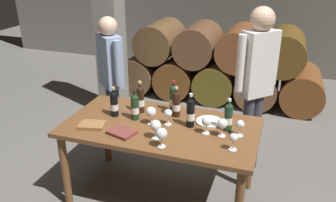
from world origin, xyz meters
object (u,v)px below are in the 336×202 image
dining_table (161,134)px  serving_plate (209,121)px  wine_bottle_4 (228,117)px  leather_ledger (92,125)px  wine_bottle_0 (135,107)px  wine_glass_4 (206,122)px  wine_glass_5 (168,114)px  wine_glass_3 (156,126)px  sommelier_presenting (256,77)px  wine_glass_6 (234,138)px  wine_bottle_1 (114,103)px  wine_bottle_6 (140,99)px  wine_bottle_2 (176,104)px  tasting_notebook (122,132)px  taster_seated_left (111,73)px  wine_glass_7 (240,125)px  wine_glass_0 (162,134)px  wine_glass_1 (151,112)px  wine_bottle_5 (173,98)px  wine_glass_2 (223,124)px  wine_bottle_3 (191,112)px

dining_table → serving_plate: size_ratio=7.08×
wine_bottle_4 → leather_ledger: (-1.13, -0.32, -0.11)m
wine_bottle_0 → wine_glass_4: size_ratio=1.81×
dining_table → wine_glass_5: bearing=30.4°
wine_glass_3 → sommelier_presenting: sommelier_presenting is taller
wine_glass_6 → sommelier_presenting: sommelier_presenting is taller
wine_glass_4 → wine_bottle_1: bearing=175.9°
wine_bottle_6 → sommelier_presenting: size_ratio=0.18×
wine_bottle_4 → serving_plate: 0.24m
wine_bottle_2 → tasting_notebook: 0.59m
wine_bottle_4 → taster_seated_left: bearing=156.4°
wine_bottle_1 → wine_bottle_0: bearing=-1.1°
wine_glass_7 → taster_seated_left: size_ratio=0.09×
dining_table → wine_glass_6: (0.67, -0.21, 0.19)m
wine_glass_0 → wine_glass_1: 0.40m
wine_glass_7 → wine_bottle_4: bearing=147.7°
wine_glass_4 → wine_glass_6: 0.32m
wine_bottle_5 → wine_bottle_6: size_ratio=1.02×
wine_glass_7 → serving_plate: size_ratio=0.60×
wine_glass_0 → leather_ledger: 0.71m
wine_glass_5 → wine_glass_6: bearing=-21.7°
wine_glass_3 → leather_ledger: bearing=178.6°
wine_bottle_0 → wine_glass_3: (0.30, -0.27, -0.01)m
wine_glass_2 → wine_glass_6: wine_glass_2 is taller
dining_table → wine_bottle_0: size_ratio=5.99×
wine_glass_4 → tasting_notebook: wine_glass_4 is taller
wine_bottle_0 → wine_glass_7: bearing=-0.7°
wine_bottle_3 → tasting_notebook: size_ratio=1.40×
wine_bottle_5 → wine_glass_7: bearing=-22.5°
wine_bottle_0 → wine_bottle_2: 0.38m
tasting_notebook → serving_plate: bearing=50.5°
wine_glass_3 → leather_ledger: wine_glass_3 is taller
tasting_notebook → taster_seated_left: (-0.59, 0.97, 0.15)m
wine_bottle_6 → wine_glass_0: size_ratio=1.90×
wine_bottle_2 → tasting_notebook: wine_bottle_2 is taller
wine_glass_4 → tasting_notebook: bearing=-160.5°
wine_bottle_3 → wine_bottle_6: (-0.52, 0.13, 0.00)m
wine_glass_5 → leather_ledger: 0.67m
wine_glass_0 → taster_seated_left: size_ratio=0.11×
wine_glass_1 → tasting_notebook: wine_glass_1 is taller
wine_glass_3 → tasting_notebook: size_ratio=0.74×
wine_bottle_0 → leather_ledger: (-0.30, -0.26, -0.11)m
wine_bottle_5 → wine_bottle_6: wine_bottle_5 is taller
wine_bottle_4 → wine_glass_5: bearing=-172.6°
taster_seated_left → wine_bottle_1: bearing=-60.6°
wine_bottle_1 → wine_bottle_6: size_ratio=0.91×
wine_bottle_5 → serving_plate: 0.41m
wine_bottle_6 → wine_glass_0: bearing=-53.1°
wine_bottle_0 → tasting_notebook: bearing=-89.1°
wine_glass_3 → serving_plate: wine_glass_3 is taller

